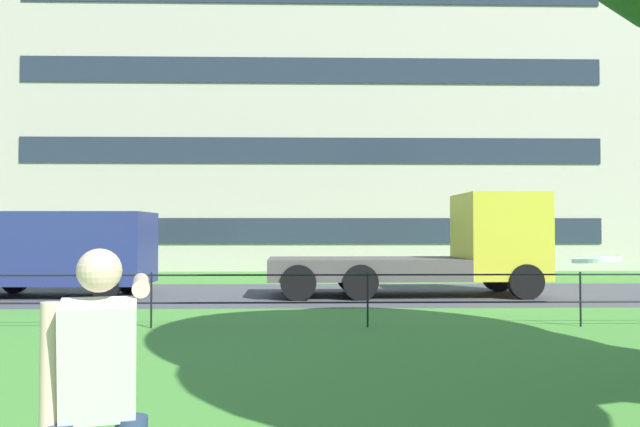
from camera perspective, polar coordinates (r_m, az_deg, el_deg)
The scene contains 7 objects.
street_strip at distance 17.53m, azimuth -10.53°, elevation -7.26°, with size 80.00×6.34×0.01m, color #4C4C51.
park_fence at distance 11.70m, azimuth -15.17°, elevation -6.84°, with size 31.28×0.04×1.00m.
person_thrower at distance 3.42m, azimuth -19.64°, elevation -15.98°, with size 0.50×0.86×1.67m.
frisbee at distance 4.00m, azimuth 23.95°, elevation -3.88°, with size 0.35×0.35×0.04m.
panel_van_center at distance 17.98m, azimuth -23.06°, elevation -2.98°, with size 5.05×2.20×2.24m.
flatbed_truck_far_left at distance 17.21m, azimuth 11.41°, elevation -3.31°, with size 7.35×2.58×2.75m.
apartment_building_background at distance 32.58m, azimuth -0.77°, elevation 7.93°, with size 29.92×11.23×14.23m.
Camera 1 is at (2.77, 0.29, 1.76)m, focal length 34.99 mm.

